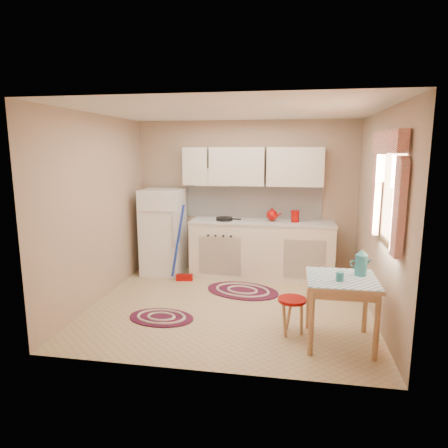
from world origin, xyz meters
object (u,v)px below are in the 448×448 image
Objects in this scene: table at (340,311)px; stool at (292,316)px; fridge at (163,232)px; base_cabinets at (261,250)px.

table reaches higher than stool.
stool is at bearing -42.49° from fridge.
table is (0.99, -2.12, -0.08)m from base_cabinets.
stool is (0.49, -1.99, -0.23)m from base_cabinets.
base_cabinets reaches higher than table.
table is 0.54m from stool.
table is at bearing -64.82° from base_cabinets.
base_cabinets is at bearing 103.98° from stool.
fridge reaches higher than stool.
base_cabinets is (1.62, 0.05, -0.26)m from fridge.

